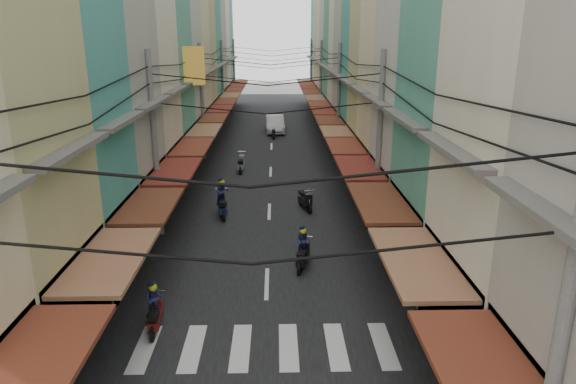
{
  "coord_description": "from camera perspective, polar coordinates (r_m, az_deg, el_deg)",
  "views": [
    {
      "loc": [
        0.38,
        -19.01,
        8.79
      ],
      "look_at": [
        0.89,
        2.82,
        2.04
      ],
      "focal_mm": 32.0,
      "sensor_mm": 36.0,
      "label": 1
    }
  ],
  "objects": [
    {
      "name": "ground",
      "position": [
        20.95,
        -2.28,
        -7.66
      ],
      "size": [
        160.0,
        160.0,
        0.0
      ],
      "primitive_type": "plane",
      "color": "slate",
      "rests_on": "ground"
    },
    {
      "name": "road",
      "position": [
        39.99,
        -1.87,
        4.47
      ],
      "size": [
        10.0,
        80.0,
        0.02
      ],
      "primitive_type": "cube",
      "color": "black",
      "rests_on": "ground"
    },
    {
      "name": "sidewalk_left",
      "position": [
        40.57,
        -11.12,
        4.37
      ],
      "size": [
        3.0,
        80.0,
        0.06
      ],
      "primitive_type": "cube",
      "color": "gray",
      "rests_on": "ground"
    },
    {
      "name": "sidewalk_right",
      "position": [
        40.45,
        7.4,
        4.51
      ],
      "size": [
        3.0,
        80.0,
        0.06
      ],
      "primitive_type": "cube",
      "color": "gray",
      "rests_on": "ground"
    },
    {
      "name": "crosswalk",
      "position": [
        15.69,
        -2.61,
        -16.8
      ],
      "size": [
        7.55,
        2.4,
        0.01
      ],
      "color": "silver",
      "rests_on": "ground"
    },
    {
      "name": "building_row_left",
      "position": [
        36.54,
        -15.26,
        18.15
      ],
      "size": [
        7.8,
        67.67,
        23.7
      ],
      "color": "beige",
      "rests_on": "ground"
    },
    {
      "name": "building_row_right",
      "position": [
        36.26,
        11.19,
        17.84
      ],
      "size": [
        7.8,
        68.98,
        22.59
      ],
      "color": "teal",
      "rests_on": "ground"
    },
    {
      "name": "utility_poles",
      "position": [
        34.1,
        -2.04,
        13.46
      ],
      "size": [
        10.2,
        66.13,
        8.2
      ],
      "color": "gray",
      "rests_on": "ground"
    },
    {
      "name": "white_car",
      "position": [
        48.26,
        -1.45,
        6.67
      ],
      "size": [
        5.5,
        2.34,
        1.91
      ],
      "primitive_type": "imported",
      "rotation": [
        0.0,
        0.0,
        0.04
      ],
      "color": "silver",
      "rests_on": "ground"
    },
    {
      "name": "bicycle",
      "position": [
        22.38,
        13.56,
        -6.47
      ],
      "size": [
        1.82,
        1.06,
        1.18
      ],
      "primitive_type": "imported",
      "rotation": [
        0.0,
        0.0,
        1.32
      ],
      "color": "black",
      "rests_on": "ground"
    },
    {
      "name": "moving_scooters",
      "position": [
        25.69,
        -4.31,
        -1.61
      ],
      "size": [
        5.65,
        32.09,
        2.01
      ],
      "color": "black",
      "rests_on": "ground"
    },
    {
      "name": "parked_scooters",
      "position": [
        18.6,
        13.02,
        -9.85
      ],
      "size": [
        12.9,
        11.05,
        1.01
      ],
      "color": "black",
      "rests_on": "ground"
    },
    {
      "name": "pedestrians",
      "position": [
        23.8,
        -12.37,
        -2.27
      ],
      "size": [
        13.93,
        24.85,
        2.16
      ],
      "color": "black",
      "rests_on": "ground"
    },
    {
      "name": "market_umbrella",
      "position": [
        13.59,
        22.63,
        -13.46
      ],
      "size": [
        2.33,
        2.33,
        2.46
      ],
      "color": "#B2B2B7",
      "rests_on": "ground"
    },
    {
      "name": "traffic_sign",
      "position": [
        18.54,
        16.35,
        -5.58
      ],
      "size": [
        0.1,
        0.56,
        2.58
      ],
      "color": "gray",
      "rests_on": "ground"
    }
  ]
}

